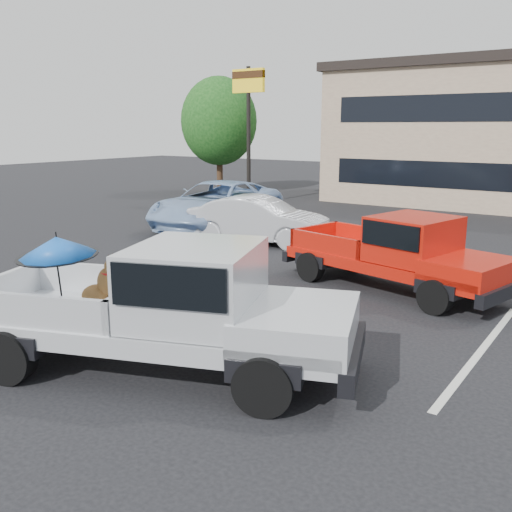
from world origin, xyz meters
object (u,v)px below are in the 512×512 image
object	(u,v)px
silver_pickup	(179,302)
red_pickup	(406,251)
tree_left	(219,121)
blue_suv	(217,205)
silver_sedan	(259,220)
motel_sign	(248,99)

from	to	relation	value
silver_pickup	red_pickup	world-z (taller)	silver_pickup
red_pickup	tree_left	bearing A→B (deg)	153.31
red_pickup	blue_suv	distance (m)	9.20
tree_left	blue_suv	world-z (taller)	tree_left
silver_sedan	blue_suv	distance (m)	3.01
motel_sign	tree_left	world-z (taller)	tree_left
motel_sign	silver_pickup	bearing A→B (deg)	-57.88
red_pickup	silver_pickup	bearing A→B (deg)	-88.25
red_pickup	silver_sedan	bearing A→B (deg)	167.97
motel_sign	silver_pickup	size ratio (longest dim) A/B	1.00
silver_pickup	blue_suv	size ratio (longest dim) A/B	1.04
silver_pickup	silver_sedan	xyz separation A→B (m)	(-4.38, 8.42, -0.35)
blue_suv	motel_sign	bearing A→B (deg)	108.55
tree_left	silver_pickup	size ratio (longest dim) A/B	1.00
silver_pickup	blue_suv	xyz separation A→B (m)	(-7.06, 9.79, -0.25)
silver_sedan	motel_sign	bearing A→B (deg)	28.52
motel_sign	silver_pickup	distance (m)	18.45
motel_sign	tree_left	distance (m)	5.08
silver_pickup	silver_sedan	bearing A→B (deg)	97.24
silver_pickup	silver_sedan	world-z (taller)	silver_pickup
silver_pickup	red_pickup	xyz separation A→B (m)	(1.21, 5.74, -0.15)
motel_sign	tree_left	size ratio (longest dim) A/B	1.00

